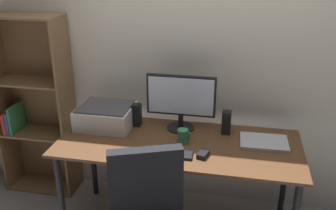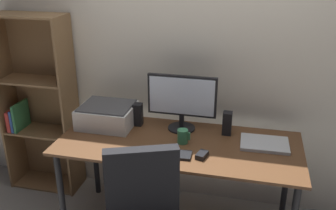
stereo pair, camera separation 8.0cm
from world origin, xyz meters
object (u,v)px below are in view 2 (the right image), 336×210
object	(u,v)px
mouse	(202,155)
bookshelf	(39,106)
speaker_right	(227,123)
keyboard	(169,154)
coffee_mug	(183,136)
speaker_left	(138,114)
monitor	(182,99)
printer	(107,115)
desk	(178,152)
laptop	(264,144)

from	to	relation	value
mouse	bookshelf	distance (m)	1.55
speaker_right	keyboard	bearing A→B (deg)	-130.80
coffee_mug	speaker_left	world-z (taller)	speaker_left
bookshelf	monitor	bearing A→B (deg)	-6.30
coffee_mug	printer	bearing A→B (deg)	165.98
printer	bookshelf	xyz separation A→B (m)	(-0.70, 0.20, -0.07)
mouse	speaker_left	world-z (taller)	speaker_left
keyboard	coffee_mug	world-z (taller)	coffee_mug
coffee_mug	speaker_left	distance (m)	0.44
coffee_mug	speaker_right	bearing A→B (deg)	35.68
keyboard	speaker_left	bearing A→B (deg)	127.90
desk	speaker_left	xyz separation A→B (m)	(-0.35, 0.20, 0.17)
mouse	speaker_left	distance (m)	0.66
desk	speaker_left	distance (m)	0.44
monitor	printer	world-z (taller)	monitor
keyboard	bookshelf	size ratio (longest dim) A/B	0.19
laptop	bookshelf	distance (m)	1.87
coffee_mug	laptop	world-z (taller)	coffee_mug
mouse	bookshelf	world-z (taller)	bookshelf
speaker_right	printer	world-z (taller)	speaker_right
speaker_left	mouse	bearing A→B (deg)	-34.05
laptop	speaker_right	size ratio (longest dim) A/B	1.88
coffee_mug	bookshelf	distance (m)	1.35
coffee_mug	printer	xyz separation A→B (m)	(-0.61, 0.15, 0.03)
desk	mouse	bearing A→B (deg)	-41.17
desk	coffee_mug	xyz separation A→B (m)	(0.03, 0.00, 0.13)
bookshelf	mouse	bearing A→B (deg)	-19.28
desk	monitor	size ratio (longest dim) A/B	3.33
mouse	printer	xyz separation A→B (m)	(-0.76, 0.32, 0.06)
laptop	coffee_mug	bearing A→B (deg)	-171.68
laptop	speaker_left	distance (m)	0.94
monitor	speaker_left	size ratio (longest dim) A/B	2.94
speaker_left	speaker_right	world-z (taller)	same
mouse	coffee_mug	size ratio (longest dim) A/B	0.98
desk	speaker_right	bearing A→B (deg)	33.07
desk	laptop	xyz separation A→B (m)	(0.58, 0.09, 0.09)
monitor	desk	bearing A→B (deg)	-84.07
mouse	speaker_right	bearing A→B (deg)	86.61
desk	printer	bearing A→B (deg)	165.24
laptop	speaker_left	bearing A→B (deg)	171.96
monitor	printer	distance (m)	0.58
speaker_right	bookshelf	bearing A→B (deg)	174.72
monitor	speaker_left	bearing A→B (deg)	-178.63
desk	printer	xyz separation A→B (m)	(-0.58, 0.15, 0.16)
monitor	bookshelf	distance (m)	1.28
monitor	coffee_mug	bearing A→B (deg)	-76.20
mouse	speaker_left	xyz separation A→B (m)	(-0.54, 0.37, 0.07)
mouse	bookshelf	xyz separation A→B (m)	(-1.46, 0.51, -0.01)
laptop	printer	bearing A→B (deg)	175.70
monitor	laptop	distance (m)	0.65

